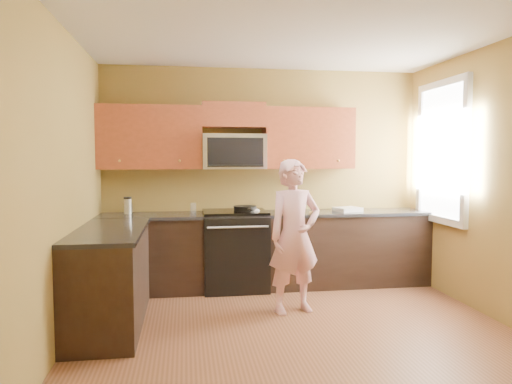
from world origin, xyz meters
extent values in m
plane|color=brown|center=(0.00, 0.00, 0.00)|extent=(4.00, 4.00, 0.00)
plane|color=white|center=(0.00, 0.00, 2.70)|extent=(4.00, 4.00, 0.00)
plane|color=olive|center=(0.00, 2.00, 1.35)|extent=(4.00, 0.00, 4.00)
plane|color=olive|center=(0.00, -2.00, 1.35)|extent=(4.00, 0.00, 4.00)
plane|color=olive|center=(-2.00, 0.00, 1.35)|extent=(0.00, 4.00, 4.00)
cube|color=black|center=(0.00, 1.70, 0.44)|extent=(4.00, 0.60, 0.88)
cube|color=black|center=(-1.70, 0.60, 0.44)|extent=(0.60, 1.60, 0.88)
cube|color=black|center=(0.00, 1.69, 0.90)|extent=(4.00, 0.62, 0.04)
cube|color=black|center=(-1.69, 0.60, 0.90)|extent=(0.62, 1.60, 0.04)
cube|color=brown|center=(-0.40, 1.83, 2.10)|extent=(0.76, 0.33, 0.30)
imported|color=pink|center=(0.11, 0.73, 0.79)|extent=(0.65, 0.51, 1.57)
cube|color=#B27F47|center=(0.54, 1.54, 0.93)|extent=(0.13, 0.13, 0.01)
ellipsoid|color=silver|center=(-0.16, 1.61, 0.95)|extent=(0.13, 0.14, 0.06)
ellipsoid|color=silver|center=(0.27, 1.59, 0.95)|extent=(0.16, 0.16, 0.07)
cube|color=white|center=(1.01, 1.66, 0.95)|extent=(0.36, 0.33, 0.05)
cylinder|color=silver|center=(-1.65, 1.86, 0.98)|extent=(0.08, 0.08, 0.12)
cylinder|color=silver|center=(-0.90, 1.77, 0.98)|extent=(0.08, 0.08, 0.12)
camera|label=1|loc=(-0.99, -3.97, 1.58)|focal=33.38mm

